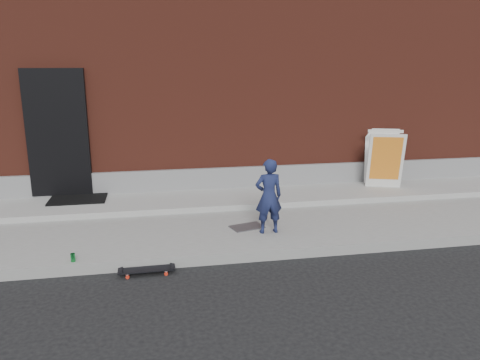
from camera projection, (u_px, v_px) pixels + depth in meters
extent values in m
plane|color=black|center=(230.00, 264.00, 6.25)|extent=(80.00, 80.00, 0.00)
cube|color=slate|center=(215.00, 222.00, 7.66)|extent=(20.00, 3.00, 0.15)
cube|color=gray|center=(208.00, 199.00, 8.49)|extent=(20.00, 1.20, 0.10)
cube|color=#5C2419|center=(187.00, 67.00, 12.31)|extent=(20.00, 8.00, 5.00)
cube|color=slate|center=(205.00, 179.00, 8.97)|extent=(20.00, 0.10, 0.40)
cube|color=black|center=(58.00, 133.00, 8.27)|extent=(1.05, 0.12, 2.25)
imported|color=#181F44|center=(269.00, 196.00, 6.86)|extent=(0.42, 0.29, 1.12)
cylinder|color=red|center=(166.00, 269.00, 6.06)|extent=(0.05, 0.03, 0.05)
cylinder|color=red|center=(166.00, 274.00, 5.91)|extent=(0.05, 0.03, 0.05)
cylinder|color=red|center=(128.00, 272.00, 5.97)|extent=(0.05, 0.03, 0.05)
cylinder|color=red|center=(128.00, 277.00, 5.82)|extent=(0.05, 0.03, 0.05)
cube|color=silver|center=(166.00, 269.00, 5.98)|extent=(0.05, 0.15, 0.02)
cube|color=silver|center=(128.00, 272.00, 5.89)|extent=(0.05, 0.15, 0.02)
cube|color=black|center=(147.00, 269.00, 5.93)|extent=(0.69, 0.19, 0.01)
cube|color=silver|center=(386.00, 161.00, 8.91)|extent=(0.72, 0.49, 1.08)
cube|color=silver|center=(382.00, 156.00, 9.38)|extent=(0.72, 0.49, 1.08)
cube|color=yellow|center=(386.00, 164.00, 8.90)|extent=(0.59, 0.39, 0.86)
cube|color=silver|center=(386.00, 131.00, 9.01)|extent=(0.65, 0.26, 0.06)
cylinder|color=#1C8D39|center=(73.00, 258.00, 5.96)|extent=(0.07, 0.07, 0.11)
cube|color=black|center=(79.00, 198.00, 8.36)|extent=(0.97, 0.79, 0.03)
cube|color=#55555A|center=(247.00, 227.00, 7.20)|extent=(0.56, 0.44, 0.01)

